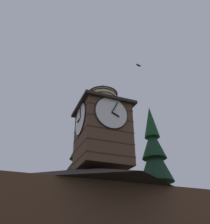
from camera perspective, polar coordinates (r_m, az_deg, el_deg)
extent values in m
pyramid|color=black|center=(18.26, -3.23, -16.74)|extent=(15.71, 10.45, 2.01)
cube|color=brown|center=(19.82, -0.67, -6.49)|extent=(4.00, 4.00, 5.43)
cube|color=#3C291C|center=(19.12, -0.71, -12.21)|extent=(4.04, 4.04, 0.10)
cube|color=#3C291C|center=(19.44, -0.69, -9.34)|extent=(4.04, 4.04, 0.10)
cube|color=#3C291C|center=(19.81, -0.67, -6.57)|extent=(4.04, 4.04, 0.10)
cube|color=#3C291C|center=(20.22, -0.65, -3.90)|extent=(4.04, 4.04, 0.10)
cube|color=#3C291C|center=(20.67, -0.64, -1.34)|extent=(4.04, 4.04, 0.10)
cylinder|color=white|center=(18.76, 1.61, -0.17)|extent=(2.86, 0.10, 2.86)
torus|color=black|center=(18.74, 1.64, -0.14)|extent=(2.96, 0.10, 2.96)
cube|color=black|center=(18.73, 2.66, -0.61)|extent=(0.70, 0.04, 0.40)
cube|color=black|center=(19.03, 2.46, 1.18)|extent=(0.62, 0.04, 1.08)
sphere|color=black|center=(18.67, 1.74, -0.02)|extent=(0.10, 0.10, 0.10)
cylinder|color=white|center=(19.85, -6.11, -1.74)|extent=(0.10, 2.86, 2.86)
torus|color=black|center=(19.85, -6.17, -1.73)|extent=(0.10, 2.96, 2.96)
cube|color=black|center=(20.12, -6.67, -2.23)|extent=(0.04, 0.73, 0.20)
cube|color=black|center=(20.00, -6.19, -0.08)|extent=(0.04, 0.33, 1.16)
sphere|color=black|center=(19.83, -6.41, -1.69)|extent=(0.10, 0.10, 0.10)
cube|color=#2D231E|center=(21.07, -0.63, 0.66)|extent=(4.70, 4.70, 0.25)
cylinder|color=#D1BC84|center=(21.52, -0.61, 2.68)|extent=(2.59, 2.59, 1.50)
cylinder|color=#2D2319|center=(21.23, -0.62, 1.39)|extent=(2.65, 2.65, 0.10)
cylinder|color=#2D2319|center=(21.42, -0.62, 2.26)|extent=(2.65, 2.65, 0.10)
cylinder|color=#2D2319|center=(21.62, -0.61, 3.11)|extent=(2.65, 2.65, 0.10)
cylinder|color=#2D2319|center=(21.82, -0.61, 3.94)|extent=(2.65, 2.65, 0.10)
cone|color=#2D3847|center=(22.18, -0.60, 5.32)|extent=(2.89, 2.89, 0.90)
sphere|color=#384251|center=(22.49, -0.59, 6.48)|extent=(0.16, 0.16, 0.16)
cone|color=#163621|center=(22.45, -7.65, -25.56)|extent=(5.21, 5.21, 2.18)
cone|color=#173A21|center=(22.59, -7.39, -21.76)|extent=(4.50, 4.50, 2.48)
cone|color=#182F23|center=(22.74, -7.21, -19.13)|extent=(3.80, 3.80, 1.88)
cone|color=#1C2F1E|center=(23.06, -6.97, -15.32)|extent=(3.09, 3.09, 2.29)
cone|color=#1A3A1D|center=(23.36, -6.80, -12.56)|extent=(2.38, 2.38, 1.90)
cone|color=#16301E|center=(23.79, -6.60, -9.29)|extent=(1.68, 1.68, 2.02)
cone|color=#183D22|center=(25.65, 13.62, -23.48)|extent=(5.63, 5.63, 3.96)
cone|color=#193F1C|center=(26.03, 12.88, -17.39)|extent=(4.67, 4.67, 4.41)
cone|color=#163120|center=(26.65, 12.26, -11.90)|extent=(3.70, 3.70, 4.50)
cone|color=#15341F|center=(27.35, 11.78, -7.55)|extent=(2.74, 2.74, 3.72)
cone|color=#163F20|center=(28.45, 11.24, -2.42)|extent=(1.78, 1.78, 4.07)
sphere|color=silver|center=(56.10, 3.64, -16.80)|extent=(2.11, 2.11, 2.11)
ellipsoid|color=black|center=(24.50, 8.36, 11.36)|extent=(0.18, 0.26, 0.13)
cube|color=black|center=(24.42, 8.09, 11.49)|extent=(0.31, 0.22, 0.12)
cube|color=black|center=(24.57, 8.63, 11.24)|extent=(0.31, 0.22, 0.12)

